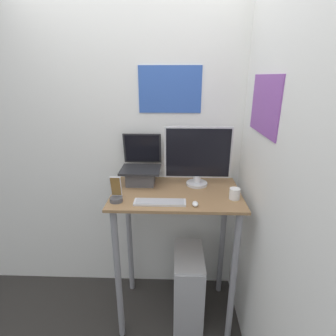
% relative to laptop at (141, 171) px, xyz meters
% --- Properties ---
extents(wall_back, '(6.00, 0.06, 2.60)m').
position_rel_laptop_xyz_m(wall_back, '(0.27, 0.21, 0.10)').
color(wall_back, white).
rests_on(wall_back, ground_plane).
extents(wall_side_right, '(0.06, 6.00, 2.60)m').
position_rel_laptop_xyz_m(wall_side_right, '(0.81, -0.45, 0.10)').
color(wall_side_right, white).
rests_on(wall_side_right, ground_plane).
extents(desk, '(0.91, 0.58, 1.10)m').
position_rel_laptop_xyz_m(desk, '(0.27, -0.17, -0.36)').
color(desk, '#936D47').
rests_on(desk, ground_plane).
extents(laptop, '(0.30, 0.29, 0.36)m').
position_rel_laptop_xyz_m(laptop, '(0.00, 0.00, 0.00)').
color(laptop, '#4C4C51').
rests_on(laptop, desk).
extents(monitor, '(0.49, 0.16, 0.44)m').
position_rel_laptop_xyz_m(monitor, '(0.43, -0.03, 0.12)').
color(monitor, silver).
rests_on(monitor, desk).
extents(keyboard, '(0.34, 0.09, 0.02)m').
position_rel_laptop_xyz_m(keyboard, '(0.17, -0.35, -0.09)').
color(keyboard, silver).
rests_on(keyboard, desk).
extents(mouse, '(0.04, 0.06, 0.03)m').
position_rel_laptop_xyz_m(mouse, '(0.39, -0.38, -0.08)').
color(mouse, white).
rests_on(mouse, desk).
extents(cell_phone, '(0.08, 0.08, 0.17)m').
position_rel_laptop_xyz_m(cell_phone, '(-0.12, -0.33, -0.05)').
color(cell_phone, '#4C4C51').
rests_on(cell_phone, desk).
extents(computer_tower, '(0.23, 0.43, 0.59)m').
position_rel_laptop_xyz_m(computer_tower, '(0.38, -0.21, -0.90)').
color(computer_tower, silver).
rests_on(computer_tower, ground_plane).
extents(mug, '(0.07, 0.07, 0.08)m').
position_rel_laptop_xyz_m(mug, '(0.66, -0.27, -0.06)').
color(mug, white).
rests_on(mug, desk).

